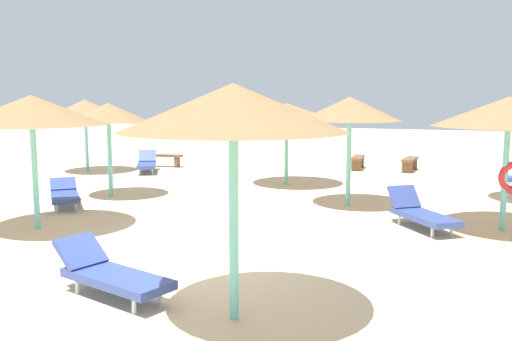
{
  "coord_description": "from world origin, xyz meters",
  "views": [
    {
      "loc": [
        4.08,
        -7.82,
        2.75
      ],
      "look_at": [
        0.0,
        3.0,
        1.2
      ],
      "focal_mm": 39.15,
      "sensor_mm": 36.0,
      "label": 1
    }
  ],
  "objects_px": {
    "lounger_3": "(64,194)",
    "bench_2": "(410,162)",
    "parasol_1": "(85,108)",
    "parasol_3": "(108,113)",
    "bench_0": "(164,158)",
    "lounger_1": "(147,163)",
    "parasol_4": "(509,113)",
    "lounger_0": "(110,274)",
    "bench_1": "(358,160)",
    "lounger_4": "(421,213)",
    "parasol_6": "(350,109)",
    "parasol_0": "(233,108)",
    "parasol_7": "(287,112)",
    "parasol_8": "(32,110)"
  },
  "relations": [
    {
      "from": "lounger_3",
      "to": "bench_1",
      "type": "bearing_deg",
      "value": 60.19
    },
    {
      "from": "lounger_1",
      "to": "bench_2",
      "type": "distance_m",
      "value": 9.64
    },
    {
      "from": "parasol_1",
      "to": "parasol_4",
      "type": "relative_size",
      "value": 0.89
    },
    {
      "from": "parasol_8",
      "to": "lounger_0",
      "type": "relative_size",
      "value": 1.51
    },
    {
      "from": "bench_0",
      "to": "bench_2",
      "type": "xyz_separation_m",
      "value": [
        9.12,
        2.09,
        0.0
      ]
    },
    {
      "from": "parasol_6",
      "to": "lounger_0",
      "type": "relative_size",
      "value": 1.38
    },
    {
      "from": "parasol_3",
      "to": "bench_1",
      "type": "distance_m",
      "value": 9.95
    },
    {
      "from": "parasol_4",
      "to": "parasol_8",
      "type": "distance_m",
      "value": 9.62
    },
    {
      "from": "parasol_0",
      "to": "parasol_3",
      "type": "distance_m",
      "value": 9.32
    },
    {
      "from": "lounger_1",
      "to": "lounger_3",
      "type": "xyz_separation_m",
      "value": [
        1.43,
        -6.19,
        -0.01
      ]
    },
    {
      "from": "lounger_3",
      "to": "lounger_4",
      "type": "height_order",
      "value": "lounger_4"
    },
    {
      "from": "parasol_6",
      "to": "parasol_1",
      "type": "bearing_deg",
      "value": 163.78
    },
    {
      "from": "bench_1",
      "to": "lounger_0",
      "type": "bearing_deg",
      "value": -92.78
    },
    {
      "from": "parasol_8",
      "to": "lounger_1",
      "type": "distance_m",
      "value": 9.0
    },
    {
      "from": "parasol_3",
      "to": "parasol_4",
      "type": "xyz_separation_m",
      "value": [
        9.88,
        -0.54,
        0.13
      ]
    },
    {
      "from": "lounger_0",
      "to": "bench_0",
      "type": "distance_m",
      "value": 14.29
    },
    {
      "from": "parasol_1",
      "to": "bench_1",
      "type": "distance_m",
      "value": 10.24
    },
    {
      "from": "parasol_7",
      "to": "lounger_3",
      "type": "height_order",
      "value": "parasol_7"
    },
    {
      "from": "parasol_7",
      "to": "lounger_0",
      "type": "bearing_deg",
      "value": -86.14
    },
    {
      "from": "parasol_8",
      "to": "lounger_0",
      "type": "bearing_deg",
      "value": -36.5
    },
    {
      "from": "parasol_6",
      "to": "lounger_4",
      "type": "distance_m",
      "value": 3.43
    },
    {
      "from": "bench_1",
      "to": "lounger_1",
      "type": "bearing_deg",
      "value": -153.1
    },
    {
      "from": "parasol_6",
      "to": "parasol_7",
      "type": "distance_m",
      "value": 3.61
    },
    {
      "from": "lounger_1",
      "to": "bench_0",
      "type": "height_order",
      "value": "lounger_1"
    },
    {
      "from": "parasol_3",
      "to": "bench_1",
      "type": "relative_size",
      "value": 1.68
    },
    {
      "from": "parasol_6",
      "to": "parasol_7",
      "type": "height_order",
      "value": "parasol_6"
    },
    {
      "from": "parasol_1",
      "to": "parasol_3",
      "type": "height_order",
      "value": "parasol_1"
    },
    {
      "from": "lounger_0",
      "to": "lounger_3",
      "type": "xyz_separation_m",
      "value": [
        -4.87,
        4.97,
        -0.01
      ]
    },
    {
      "from": "parasol_1",
      "to": "parasol_6",
      "type": "relative_size",
      "value": 0.97
    },
    {
      "from": "lounger_4",
      "to": "bench_0",
      "type": "xyz_separation_m",
      "value": [
        -10.2,
        7.08,
        0.02
      ]
    },
    {
      "from": "parasol_4",
      "to": "parasol_7",
      "type": "xyz_separation_m",
      "value": [
        -5.97,
        4.17,
        -0.14
      ]
    },
    {
      "from": "parasol_8",
      "to": "lounger_4",
      "type": "height_order",
      "value": "parasol_8"
    },
    {
      "from": "parasol_4",
      "to": "bench_1",
      "type": "relative_size",
      "value": 1.96
    },
    {
      "from": "parasol_6",
      "to": "bench_2",
      "type": "relative_size",
      "value": 1.79
    },
    {
      "from": "parasol_4",
      "to": "bench_1",
      "type": "xyz_separation_m",
      "value": [
        -4.56,
        8.72,
        -2.07
      ]
    },
    {
      "from": "parasol_0",
      "to": "parasol_6",
      "type": "height_order",
      "value": "parasol_0"
    },
    {
      "from": "lounger_0",
      "to": "bench_2",
      "type": "height_order",
      "value": "lounger_0"
    },
    {
      "from": "parasol_0",
      "to": "parasol_7",
      "type": "xyz_separation_m",
      "value": [
        -2.59,
        10.31,
        -0.33
      ]
    },
    {
      "from": "parasol_1",
      "to": "parasol_7",
      "type": "relative_size",
      "value": 0.91
    },
    {
      "from": "parasol_1",
      "to": "parasol_6",
      "type": "xyz_separation_m",
      "value": [
        10.19,
        -2.96,
        0.12
      ]
    },
    {
      "from": "parasol_7",
      "to": "lounger_1",
      "type": "distance_m",
      "value": 6.03
    },
    {
      "from": "bench_0",
      "to": "lounger_3",
      "type": "bearing_deg",
      "value": -78.12
    },
    {
      "from": "parasol_4",
      "to": "bench_2",
      "type": "distance_m",
      "value": 9.43
    },
    {
      "from": "parasol_0",
      "to": "bench_0",
      "type": "relative_size",
      "value": 1.88
    },
    {
      "from": "lounger_4",
      "to": "lounger_0",
      "type": "bearing_deg",
      "value": -123.21
    },
    {
      "from": "parasol_1",
      "to": "bench_1",
      "type": "xyz_separation_m",
      "value": [
        9.13,
        4.21,
        -1.96
      ]
    },
    {
      "from": "lounger_4",
      "to": "lounger_1",
      "type": "bearing_deg",
      "value": 151.06
    },
    {
      "from": "parasol_1",
      "to": "bench_0",
      "type": "bearing_deg",
      "value": 49.12
    },
    {
      "from": "parasol_7",
      "to": "lounger_0",
      "type": "relative_size",
      "value": 1.46
    },
    {
      "from": "lounger_3",
      "to": "bench_2",
      "type": "relative_size",
      "value": 1.22
    }
  ]
}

